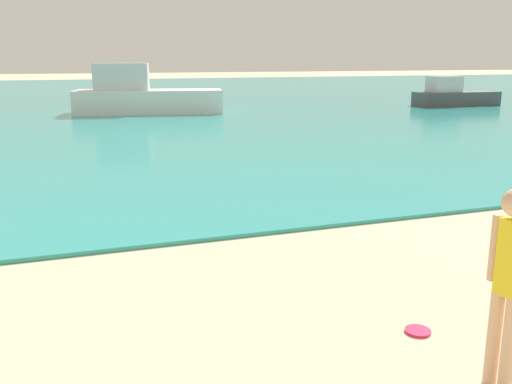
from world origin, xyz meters
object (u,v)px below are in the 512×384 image
(boat_near, at_px, (143,96))
(boat_far, at_px, (454,95))
(frisbee, at_px, (418,331))
(person_standing, at_px, (508,279))

(boat_near, distance_m, boat_far, 15.30)
(frisbee, bearing_deg, boat_near, 87.87)
(boat_near, bearing_deg, person_standing, -79.60)
(frisbee, xyz_separation_m, boat_near, (0.77, 20.82, 0.78))
(frisbee, relative_size, boat_far, 0.05)
(person_standing, height_order, boat_far, boat_far)
(boat_far, bearing_deg, boat_near, 176.82)
(frisbee, height_order, boat_far, boat_far)
(person_standing, bearing_deg, boat_near, -8.41)
(person_standing, distance_m, boat_far, 25.93)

